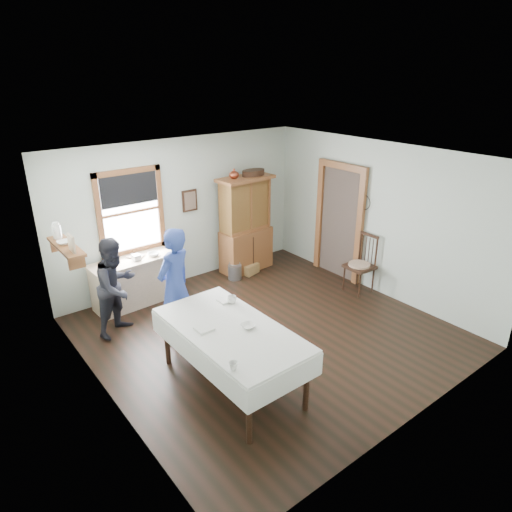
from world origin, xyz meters
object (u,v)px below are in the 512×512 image
at_px(wicker_basket, 250,269).
at_px(woman_blue, 175,291).
at_px(china_hutch, 246,225).
at_px(dining_table, 231,357).
at_px(figure_dark, 117,290).
at_px(work_counter, 134,282).
at_px(spindle_chair, 360,264).
at_px(pail, 235,272).

bearing_deg(wicker_basket, woman_blue, -151.65).
xyz_separation_m(china_hutch, dining_table, (-2.36, -2.83, -0.53)).
distance_m(china_hutch, figure_dark, 3.05).
distance_m(china_hutch, dining_table, 3.72).
relative_size(work_counter, dining_table, 0.68).
bearing_deg(spindle_chair, woman_blue, 171.60).
xyz_separation_m(dining_table, wicker_basket, (2.28, 2.61, -0.33)).
distance_m(work_counter, spindle_chair, 3.99).
bearing_deg(spindle_chair, china_hutch, 117.74).
relative_size(work_counter, woman_blue, 0.88).
xyz_separation_m(woman_blue, figure_dark, (-0.58, 0.77, -0.11)).
height_order(pail, figure_dark, figure_dark).
bearing_deg(pail, dining_table, -126.28).
distance_m(work_counter, woman_blue, 1.54).
bearing_deg(dining_table, figure_dark, 105.65).
distance_m(wicker_basket, woman_blue, 2.72).
distance_m(dining_table, wicker_basket, 3.48).
xyz_separation_m(work_counter, china_hutch, (2.39, -0.01, 0.54)).
bearing_deg(spindle_chair, dining_table, -165.64).
distance_m(woman_blue, figure_dark, 0.97).
height_order(china_hutch, pail, china_hutch).
bearing_deg(woman_blue, spindle_chair, 147.18).
relative_size(pail, figure_dark, 0.20).
bearing_deg(wicker_basket, spindle_chair, -59.28).
bearing_deg(work_counter, figure_dark, -131.41).
distance_m(wicker_basket, figure_dark, 2.98).
xyz_separation_m(china_hutch, pail, (-0.46, -0.24, -0.81)).
xyz_separation_m(work_counter, figure_dark, (-0.57, -0.71, 0.30)).
bearing_deg(figure_dark, work_counter, 25.83).
height_order(dining_table, wicker_basket, dining_table).
bearing_deg(china_hutch, work_counter, 175.93).
bearing_deg(pail, woman_blue, -147.48).
xyz_separation_m(work_counter, pail, (1.94, -0.25, -0.27)).
relative_size(china_hutch, dining_table, 0.89).
xyz_separation_m(pail, wicker_basket, (0.38, 0.02, -0.04)).
bearing_deg(china_hutch, wicker_basket, -113.24).
relative_size(pail, wicker_basket, 0.85).
distance_m(china_hutch, pail, 0.96).
distance_m(work_counter, pail, 1.97).
xyz_separation_m(dining_table, woman_blue, (-0.02, 1.36, 0.40)).
height_order(spindle_chair, figure_dark, figure_dark).
bearing_deg(figure_dark, wicker_basket, -16.18).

